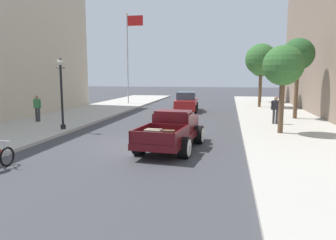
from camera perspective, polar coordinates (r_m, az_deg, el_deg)
ground_plane at (r=14.27m, az=-4.97°, el=-4.45°), size 140.00×140.00×0.00m
sidewalk_right at (r=14.16m, az=24.68°, el=-4.95°), size 5.50×64.00×0.15m
hotrod_truck_maroon at (r=13.61m, az=0.87°, el=-1.80°), size 2.52×5.06×1.58m
car_background_red at (r=27.45m, az=3.29°, el=3.16°), size 2.05×4.39×1.65m
pedestrian_sidewalk_left at (r=21.89m, az=-22.17°, el=2.20°), size 0.53×0.22×1.65m
pedestrian_sidewalk_right at (r=20.31m, az=18.54°, el=1.97°), size 0.53×0.22×1.65m
street_lamp_near at (r=18.23m, az=-18.39°, el=5.44°), size 0.50×0.32×3.85m
flagpole at (r=33.86m, az=-6.82°, el=12.50°), size 1.74×0.16×9.16m
street_tree_nearest at (r=17.09m, az=19.76°, el=8.96°), size 2.00×2.00×4.39m
street_tree_second at (r=23.33m, az=22.08°, el=10.61°), size 2.11×2.11×5.34m
street_tree_third at (r=30.79m, az=16.17°, el=10.25°), size 2.83×2.83×5.74m
street_tree_farthest at (r=36.87m, az=16.24°, el=9.38°), size 2.60×2.60×5.35m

